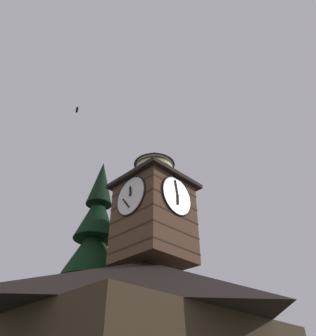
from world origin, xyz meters
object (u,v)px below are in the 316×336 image
(moon, at_px, (87,319))
(flying_bird_high, at_px, (77,110))
(building_main, at_px, (145,332))
(clock_tower, at_px, (154,210))
(pine_tree_behind, at_px, (89,290))

(moon, xyz_separation_m, flying_bird_high, (20.34, 25.97, 9.26))
(building_main, distance_m, moon, 34.69)
(flying_bird_high, bearing_deg, clock_tower, 140.20)
(building_main, distance_m, pine_tree_behind, 6.00)
(building_main, bearing_deg, flying_bird_high, -46.11)
(moon, bearing_deg, flying_bird_high, 51.93)
(moon, height_order, flying_bird_high, flying_bird_high)
(pine_tree_behind, bearing_deg, clock_tower, 98.45)
(pine_tree_behind, bearing_deg, flying_bird_high, 19.24)
(clock_tower, bearing_deg, pine_tree_behind, -81.55)
(building_main, xyz_separation_m, clock_tower, (-0.74, -0.17, 6.92))
(building_main, height_order, pine_tree_behind, pine_tree_behind)
(building_main, height_order, moon, moon)
(flying_bird_high, bearing_deg, pine_tree_behind, -160.76)
(building_main, bearing_deg, clock_tower, -166.96)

